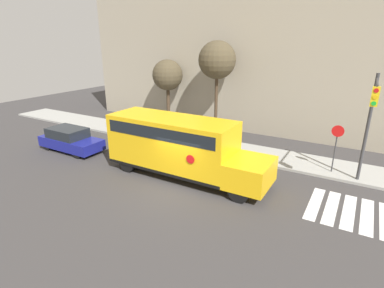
{
  "coord_description": "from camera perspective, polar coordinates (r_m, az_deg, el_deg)",
  "views": [
    {
      "loc": [
        7.53,
        -11.28,
        7.09
      ],
      "look_at": [
        -0.21,
        1.92,
        1.76
      ],
      "focal_mm": 28.0,
      "sensor_mm": 36.0,
      "label": 1
    }
  ],
  "objects": [
    {
      "name": "ground_plane",
      "position": [
        15.31,
        -3.0,
        -8.43
      ],
      "size": [
        60.0,
        60.0,
        0.0
      ],
      "primitive_type": "plane",
      "color": "#3A3838"
    },
    {
      "name": "sidewalk_strip",
      "position": [
        20.54,
        6.98,
        -0.91
      ],
      "size": [
        44.0,
        3.0,
        0.15
      ],
      "color": "#9E9E99",
      "rests_on": "ground"
    },
    {
      "name": "building_backdrop",
      "position": [
        25.43,
        13.8,
        17.49
      ],
      "size": [
        32.0,
        4.0,
        13.12
      ],
      "color": "#9E937F",
      "rests_on": "ground"
    },
    {
      "name": "crosswalk_stripes",
      "position": [
        15.08,
        30.37,
        -11.74
      ],
      "size": [
        4.7,
        3.2,
        0.01
      ],
      "color": "white",
      "rests_on": "ground"
    },
    {
      "name": "school_bus",
      "position": [
        16.07,
        -2.64,
        -0.01
      ],
      "size": [
        9.01,
        2.57,
        3.2
      ],
      "color": "yellow",
      "rests_on": "ground"
    },
    {
      "name": "parked_car",
      "position": [
        21.73,
        -22.19,
        0.79
      ],
      "size": [
        4.51,
        1.84,
        1.54
      ],
      "color": "navy",
      "rests_on": "ground"
    },
    {
      "name": "stop_sign",
      "position": [
        17.92,
        25.73,
        0.13
      ],
      "size": [
        0.63,
        0.1,
        2.82
      ],
      "color": "#38383A",
      "rests_on": "ground"
    },
    {
      "name": "traffic_light",
      "position": [
        16.25,
        30.78,
        4.39
      ],
      "size": [
        0.28,
        2.83,
        5.63
      ],
      "color": "#38383A",
      "rests_on": "ground"
    },
    {
      "name": "tree_near_sidewalk",
      "position": [
        25.73,
        -4.68,
        12.86
      ],
      "size": [
        2.55,
        2.55,
        5.6
      ],
      "color": "#423323",
      "rests_on": "ground"
    },
    {
      "name": "tree_far_sidewalk",
      "position": [
        22.86,
        4.82,
        15.56
      ],
      "size": [
        2.78,
        2.78,
        7.1
      ],
      "color": "#423323",
      "rests_on": "ground"
    }
  ]
}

